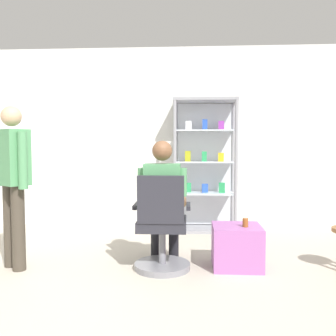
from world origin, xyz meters
name	(u,v)px	position (x,y,z in m)	size (l,w,h in m)	color
ground_plane	(162,314)	(0.00, 0.00, 0.00)	(7.20, 7.20, 0.00)	#B2A899
back_wall	(178,138)	(0.00, 3.00, 1.35)	(6.00, 0.10, 2.70)	silver
display_cabinet_main	(205,164)	(0.40, 2.76, 0.96)	(0.90, 0.45, 1.90)	gray
office_chair	(162,232)	(-0.08, 0.94, 0.39)	(0.56, 0.56, 0.96)	slate
seated_shopkeeper	(163,197)	(-0.08, 1.11, 0.71)	(0.49, 0.57, 1.29)	black
storage_crate	(237,246)	(0.68, 1.11, 0.21)	(0.49, 0.47, 0.43)	#9E599E
tea_glass	(245,222)	(0.75, 1.06, 0.47)	(0.06, 0.06, 0.09)	brown
standing_customer	(13,176)	(-1.57, 0.92, 0.93)	(0.43, 0.40, 1.63)	#3F382D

